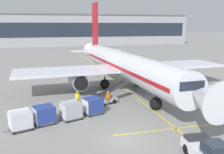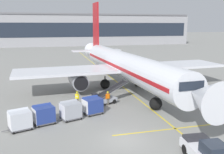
{
  "view_description": "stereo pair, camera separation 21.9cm",
  "coord_description": "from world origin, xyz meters",
  "px_view_note": "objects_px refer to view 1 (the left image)",
  "views": [
    {
      "loc": [
        -6.23,
        -18.69,
        9.56
      ],
      "look_at": [
        1.89,
        11.59,
        3.05
      ],
      "focal_mm": 40.13,
      "sensor_mm": 36.0,
      "label": 1
    },
    {
      "loc": [
        -6.02,
        -18.75,
        9.56
      ],
      "look_at": [
        1.89,
        11.59,
        3.05
      ],
      "focal_mm": 40.13,
      "sensor_mm": 36.0,
      "label": 2
    }
  ],
  "objects_px": {
    "belt_loader": "(105,97)",
    "safety_cone_engine_keepout": "(93,96)",
    "baggage_cart_fourth": "(20,120)",
    "ground_crew_wingwalker": "(77,97)",
    "ground_crew_by_loader": "(85,104)",
    "ground_crew_marshaller": "(97,104)",
    "pushback_tug": "(209,152)",
    "parked_airplane": "(124,65)",
    "baggage_cart_third": "(44,114)",
    "baggage_cart_second": "(71,110)",
    "baggage_cart_lead": "(93,105)",
    "ground_crew_by_carts": "(108,97)"
  },
  "relations": [
    {
      "from": "baggage_cart_third",
      "to": "ground_crew_wingwalker",
      "type": "relative_size",
      "value": 1.62
    },
    {
      "from": "parked_airplane",
      "to": "safety_cone_engine_keepout",
      "type": "xyz_separation_m",
      "value": [
        -5.42,
        -3.8,
        -3.35
      ]
    },
    {
      "from": "parked_airplane",
      "to": "ground_crew_by_carts",
      "type": "bearing_deg",
      "value": -120.5
    },
    {
      "from": "pushback_tug",
      "to": "safety_cone_engine_keepout",
      "type": "distance_m",
      "value": 18.61
    },
    {
      "from": "pushback_tug",
      "to": "ground_crew_by_carts",
      "type": "bearing_deg",
      "value": 104.41
    },
    {
      "from": "pushback_tug",
      "to": "ground_crew_wingwalker",
      "type": "xyz_separation_m",
      "value": [
        -7.31,
        15.38,
        0.17
      ]
    },
    {
      "from": "ground_crew_marshaller",
      "to": "baggage_cart_second",
      "type": "bearing_deg",
      "value": -155.71
    },
    {
      "from": "belt_loader",
      "to": "baggage_cart_second",
      "type": "distance_m",
      "value": 6.23
    },
    {
      "from": "parked_airplane",
      "to": "belt_loader",
      "type": "bearing_deg",
      "value": -124.68
    },
    {
      "from": "belt_loader",
      "to": "ground_crew_by_loader",
      "type": "distance_m",
      "value": 3.98
    },
    {
      "from": "baggage_cart_fourth",
      "to": "safety_cone_engine_keepout",
      "type": "xyz_separation_m",
      "value": [
        8.49,
        8.48,
        -0.67
      ]
    },
    {
      "from": "baggage_cart_second",
      "to": "baggage_cart_lead",
      "type": "bearing_deg",
      "value": 22.15
    },
    {
      "from": "pushback_tug",
      "to": "ground_crew_wingwalker",
      "type": "distance_m",
      "value": 17.03
    },
    {
      "from": "baggage_cart_second",
      "to": "ground_crew_wingwalker",
      "type": "distance_m",
      "value": 4.57
    },
    {
      "from": "baggage_cart_lead",
      "to": "ground_crew_marshaller",
      "type": "height_order",
      "value": "baggage_cart_lead"
    },
    {
      "from": "ground_crew_by_carts",
      "to": "ground_crew_wingwalker",
      "type": "height_order",
      "value": "same"
    },
    {
      "from": "ground_crew_by_loader",
      "to": "baggage_cart_fourth",
      "type": "bearing_deg",
      "value": -155.1
    },
    {
      "from": "ground_crew_wingwalker",
      "to": "baggage_cart_fourth",
      "type": "bearing_deg",
      "value": -135.56
    },
    {
      "from": "baggage_cart_fourth",
      "to": "pushback_tug",
      "type": "xyz_separation_m",
      "value": [
        13.32,
        -9.48,
        -0.17
      ]
    },
    {
      "from": "baggage_cart_third",
      "to": "pushback_tug",
      "type": "relative_size",
      "value": 0.62
    },
    {
      "from": "parked_airplane",
      "to": "baggage_cart_second",
      "type": "distance_m",
      "value": 14.37
    },
    {
      "from": "ground_crew_by_loader",
      "to": "safety_cone_engine_keepout",
      "type": "relative_size",
      "value": 2.56
    },
    {
      "from": "baggage_cart_third",
      "to": "baggage_cart_fourth",
      "type": "bearing_deg",
      "value": -156.86
    },
    {
      "from": "baggage_cart_third",
      "to": "baggage_cart_fourth",
      "type": "height_order",
      "value": "same"
    },
    {
      "from": "parked_airplane",
      "to": "ground_crew_wingwalker",
      "type": "distance_m",
      "value": 10.5
    },
    {
      "from": "ground_crew_by_loader",
      "to": "ground_crew_marshaller",
      "type": "height_order",
      "value": "same"
    },
    {
      "from": "baggage_cart_fourth",
      "to": "ground_crew_wingwalker",
      "type": "relative_size",
      "value": 1.62
    },
    {
      "from": "baggage_cart_lead",
      "to": "pushback_tug",
      "type": "distance_m",
      "value": 13.42
    },
    {
      "from": "baggage_cart_fourth",
      "to": "parked_airplane",
      "type": "bearing_deg",
      "value": 41.43
    },
    {
      "from": "belt_loader",
      "to": "safety_cone_engine_keepout",
      "type": "xyz_separation_m",
      "value": [
        -0.88,
        2.76,
        -0.47
      ]
    },
    {
      "from": "ground_crew_marshaller",
      "to": "ground_crew_by_loader",
      "type": "bearing_deg",
      "value": 173.93
    },
    {
      "from": "baggage_cart_lead",
      "to": "ground_crew_marshaller",
      "type": "xyz_separation_m",
      "value": [
        0.57,
        0.37,
        -0.0
      ]
    },
    {
      "from": "baggage_cart_fourth",
      "to": "pushback_tug",
      "type": "distance_m",
      "value": 16.35
    },
    {
      "from": "pushback_tug",
      "to": "ground_crew_by_carts",
      "type": "distance_m",
      "value": 14.93
    },
    {
      "from": "belt_loader",
      "to": "baggage_cart_second",
      "type": "height_order",
      "value": "belt_loader"
    },
    {
      "from": "safety_cone_engine_keepout",
      "to": "parked_airplane",
      "type": "bearing_deg",
      "value": 35.02
    },
    {
      "from": "baggage_cart_fourth",
      "to": "baggage_cart_second",
      "type": "bearing_deg",
      "value": 17.26
    },
    {
      "from": "belt_loader",
      "to": "baggage_cart_second",
      "type": "xyz_separation_m",
      "value": [
        -4.57,
        -4.23,
        0.2
      ]
    },
    {
      "from": "baggage_cart_lead",
      "to": "baggage_cart_fourth",
      "type": "height_order",
      "value": "same"
    },
    {
      "from": "safety_cone_engine_keepout",
      "to": "ground_crew_wingwalker",
      "type": "bearing_deg",
      "value": -133.8
    },
    {
      "from": "ground_crew_by_carts",
      "to": "ground_crew_marshaller",
      "type": "distance_m",
      "value": 2.76
    },
    {
      "from": "baggage_cart_third",
      "to": "pushback_tug",
      "type": "height_order",
      "value": "baggage_cart_third"
    },
    {
      "from": "pushback_tug",
      "to": "ground_crew_marshaller",
      "type": "bearing_deg",
      "value": 113.95
    },
    {
      "from": "ground_crew_by_loader",
      "to": "ground_crew_by_carts",
      "type": "relative_size",
      "value": 1.0
    },
    {
      "from": "parked_airplane",
      "to": "ground_crew_by_loader",
      "type": "relative_size",
      "value": 23.81
    },
    {
      "from": "parked_airplane",
      "to": "ground_crew_marshaller",
      "type": "bearing_deg",
      "value": -122.82
    },
    {
      "from": "belt_loader",
      "to": "safety_cone_engine_keepout",
      "type": "distance_m",
      "value": 2.93
    },
    {
      "from": "baggage_cart_third",
      "to": "safety_cone_engine_keepout",
      "type": "distance_m",
      "value": 9.92
    },
    {
      "from": "baggage_cart_fourth",
      "to": "pushback_tug",
      "type": "height_order",
      "value": "baggage_cart_fourth"
    },
    {
      "from": "ground_crew_by_loader",
      "to": "ground_crew_marshaller",
      "type": "relative_size",
      "value": 1.0
    }
  ]
}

